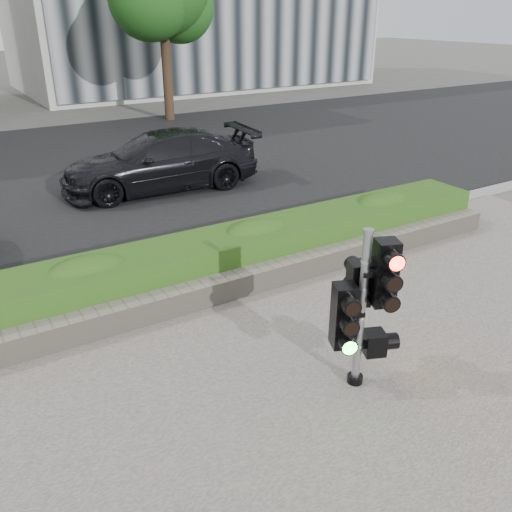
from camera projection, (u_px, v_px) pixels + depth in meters
name	position (u px, v px, depth m)	size (l,w,h in m)	color
ground	(261.00, 380.00, 6.24)	(120.00, 120.00, 0.00)	#51514C
road	(57.00, 174.00, 14.00)	(60.00, 13.00, 0.02)	black
curb	(157.00, 272.00, 8.66)	(60.00, 0.25, 0.12)	gray
stone_wall	(190.00, 297.00, 7.63)	(12.00, 0.32, 0.34)	gray
hedge	(171.00, 269.00, 8.07)	(12.00, 1.00, 0.68)	#58922D
traffic_signal	(363.00, 301.00, 5.76)	(0.69, 0.58, 1.87)	black
car_dark	(160.00, 161.00, 12.57)	(1.85, 4.56, 1.32)	black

